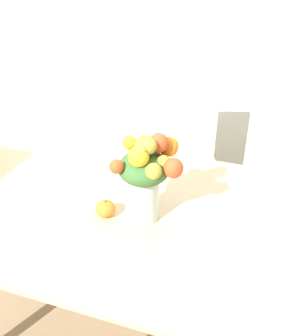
{
  "coord_description": "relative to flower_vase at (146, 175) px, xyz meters",
  "views": [
    {
      "loc": [
        0.53,
        -1.33,
        1.8
      ],
      "look_at": [
        0.08,
        -0.04,
        0.99
      ],
      "focal_mm": 42.0,
      "sensor_mm": 36.0,
      "label": 1
    }
  ],
  "objects": [
    {
      "name": "dining_chair_near_window",
      "position": [
        -0.06,
        0.95,
        -0.44
      ],
      "size": [
        0.48,
        0.48,
        1.02
      ],
      "rotation": [
        0.0,
        0.0,
        0.15
      ],
      "color": "silver",
      "rests_on": "ground_plane"
    },
    {
      "name": "ground_plane",
      "position": [
        -0.09,
        0.04,
        -0.96
      ],
      "size": [
        12.0,
        12.0,
        0.0
      ],
      "primitive_type": "plane",
      "color": "#8E7556"
    },
    {
      "name": "dining_table",
      "position": [
        -0.09,
        0.04,
        -0.3
      ],
      "size": [
        1.41,
        1.13,
        0.74
      ],
      "color": "#D1B284",
      "rests_on": "ground_plane"
    },
    {
      "name": "flower_vase",
      "position": [
        0.0,
        0.0,
        0.0
      ],
      "size": [
        0.27,
        0.25,
        0.4
      ],
      "color": "#B2CCBC",
      "rests_on": "dining_table"
    },
    {
      "name": "wall_back",
      "position": [
        -0.09,
        1.56,
        0.39
      ],
      "size": [
        8.0,
        0.06,
        2.7
      ],
      "color": "silver",
      "rests_on": "ground_plane"
    },
    {
      "name": "pumpkin",
      "position": [
        -0.18,
        -0.04,
        -0.19
      ],
      "size": [
        0.09,
        0.09,
        0.08
      ],
      "color": "orange",
      "rests_on": "dining_table"
    }
  ]
}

